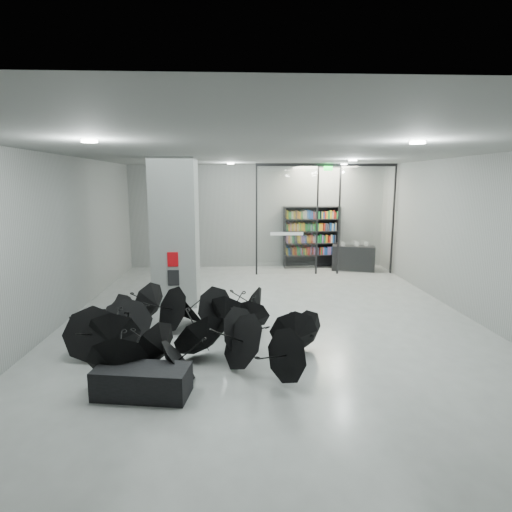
{
  "coord_description": "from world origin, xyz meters",
  "views": [
    {
      "loc": [
        -0.8,
        -9.59,
        3.38
      ],
      "look_at": [
        -0.3,
        1.5,
        1.4
      ],
      "focal_mm": 29.52,
      "sensor_mm": 36.0,
      "label": 1
    }
  ],
  "objects_px": {
    "bench": "(142,381)",
    "bookshelf": "(311,237)",
    "umbrella_cluster": "(188,334)",
    "column": "(175,232)",
    "shop_counter": "(353,258)"
  },
  "relations": [
    {
      "from": "bench",
      "to": "bookshelf",
      "type": "distance_m",
      "value": 11.02
    },
    {
      "from": "umbrella_cluster",
      "to": "bookshelf",
      "type": "bearing_deg",
      "value": 63.93
    },
    {
      "from": "bookshelf",
      "to": "umbrella_cluster",
      "type": "distance_m",
      "value": 9.06
    },
    {
      "from": "column",
      "to": "umbrella_cluster",
      "type": "height_order",
      "value": "column"
    },
    {
      "from": "column",
      "to": "shop_counter",
      "type": "distance_m",
      "value": 7.52
    },
    {
      "from": "column",
      "to": "bookshelf",
      "type": "height_order",
      "value": "column"
    },
    {
      "from": "column",
      "to": "umbrella_cluster",
      "type": "relative_size",
      "value": 0.76
    },
    {
      "from": "shop_counter",
      "to": "column",
      "type": "bearing_deg",
      "value": -131.85
    },
    {
      "from": "column",
      "to": "shop_counter",
      "type": "relative_size",
      "value": 2.52
    },
    {
      "from": "umbrella_cluster",
      "to": "bench",
      "type": "bearing_deg",
      "value": -104.49
    },
    {
      "from": "column",
      "to": "bookshelf",
      "type": "distance_m",
      "value": 6.68
    },
    {
      "from": "bench",
      "to": "bookshelf",
      "type": "xyz_separation_m",
      "value": [
        4.46,
        10.04,
        0.97
      ]
    },
    {
      "from": "bookshelf",
      "to": "shop_counter",
      "type": "bearing_deg",
      "value": -26.88
    },
    {
      "from": "column",
      "to": "shop_counter",
      "type": "bearing_deg",
      "value": 33.54
    },
    {
      "from": "bench",
      "to": "shop_counter",
      "type": "relative_size",
      "value": 0.94
    }
  ]
}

